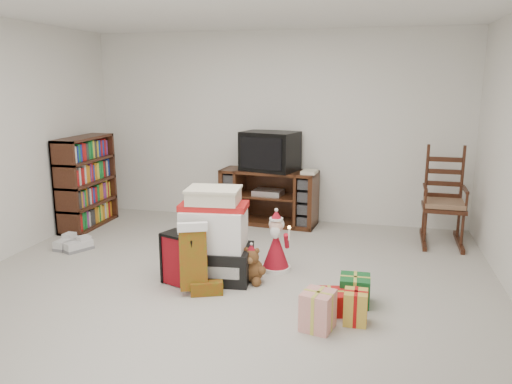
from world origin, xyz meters
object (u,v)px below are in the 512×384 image
at_px(red_suitcase, 184,259).
at_px(gift_cluster, 341,303).
at_px(santa_figurine, 276,247).
at_px(gift_pile, 214,240).
at_px(rocking_chair, 443,208).
at_px(bookshelf, 86,184).
at_px(sneaker_pair, 72,245).
at_px(mrs_claus_figurine, 201,226).
at_px(crt_television, 270,151).
at_px(tv_stand, 269,197).
at_px(teddy_bear, 252,267).

bearing_deg(red_suitcase, gift_cluster, 8.53).
bearing_deg(santa_figurine, gift_pile, -147.01).
distance_m(rocking_chair, gift_pile, 2.81).
height_order(bookshelf, sneaker_pair, bookshelf).
bearing_deg(mrs_claus_figurine, sneaker_pair, -160.89).
bearing_deg(rocking_chair, gift_pile, -141.17).
bearing_deg(gift_cluster, gift_pile, 156.38).
height_order(santa_figurine, crt_television, crt_television).
relative_size(tv_stand, gift_pile, 1.49).
relative_size(bookshelf, gift_pile, 1.35).
relative_size(gift_pile, mrs_claus_figurine, 1.48).
distance_m(red_suitcase, sneaker_pair, 1.73).
bearing_deg(crt_television, bookshelf, -148.07).
bearing_deg(sneaker_pair, red_suitcase, -7.98).
bearing_deg(mrs_claus_figurine, gift_pile, -62.97).
bearing_deg(mrs_claus_figurine, tv_stand, 61.89).
relative_size(santa_figurine, crt_television, 0.79).
bearing_deg(gift_cluster, red_suitcase, 167.61).
xyz_separation_m(gift_cluster, crt_television, (-1.11, 2.52, 0.85)).
bearing_deg(santa_figurine, tv_stand, 104.38).
relative_size(gift_pile, santa_figurine, 1.39).
height_order(santa_figurine, sneaker_pair, santa_figurine).
height_order(bookshelf, santa_figurine, bookshelf).
height_order(red_suitcase, teddy_bear, red_suitcase).
bearing_deg(teddy_bear, crt_television, 96.97).
height_order(tv_stand, bookshelf, bookshelf).
relative_size(tv_stand, red_suitcase, 2.25).
height_order(tv_stand, crt_television, crt_television).
bearing_deg(sneaker_pair, bookshelf, 124.37).
xyz_separation_m(gift_pile, mrs_claus_figurine, (-0.46, 0.90, -0.16)).
relative_size(red_suitcase, mrs_claus_figurine, 0.98).
distance_m(tv_stand, gift_pile, 1.97).
xyz_separation_m(bookshelf, gift_cluster, (3.39, -1.85, -0.45)).
xyz_separation_m(tv_stand, teddy_bear, (0.25, -1.97, -0.21)).
distance_m(red_suitcase, teddy_bear, 0.64).
bearing_deg(crt_television, sneaker_pair, -125.80).
distance_m(teddy_bear, mrs_claus_figurine, 1.23).
bearing_deg(gift_cluster, bookshelf, 151.31).
relative_size(rocking_chair, gift_cluster, 1.55).
bearing_deg(rocking_chair, crt_television, 174.18).
distance_m(bookshelf, teddy_bear, 2.87).
xyz_separation_m(gift_pile, gift_cluster, (1.23, -0.54, -0.27)).
distance_m(teddy_bear, crt_television, 2.16).
relative_size(rocking_chair, sneaker_pair, 2.87).
bearing_deg(bookshelf, sneaker_pair, -69.65).
xyz_separation_m(teddy_bear, santa_figurine, (0.17, 0.35, 0.09)).
distance_m(santa_figurine, gift_cluster, 1.13).
height_order(bookshelf, gift_pile, bookshelf).
xyz_separation_m(santa_figurine, gift_cluster, (0.70, -0.88, -0.12)).
bearing_deg(gift_cluster, sneaker_pair, 162.47).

